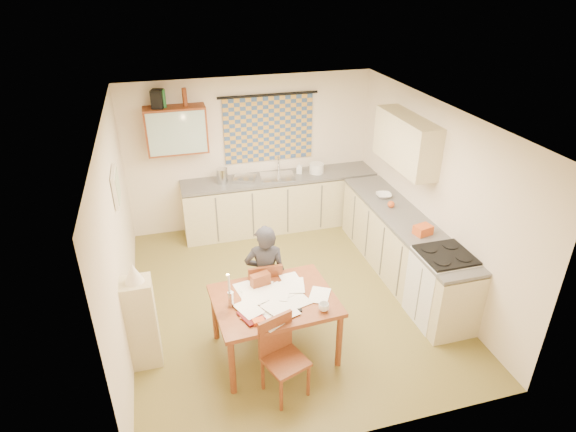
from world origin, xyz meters
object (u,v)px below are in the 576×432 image
object	(u,v)px
counter_right	(402,247)
person	(266,276)
counter_back	(283,202)
dining_table	(275,325)
stove	(440,287)
chair_far	(263,301)
shelf_stand	(142,323)

from	to	relation	value
counter_right	person	size ratio (longest dim) A/B	2.16
counter_back	person	distance (m)	2.51
dining_table	person	size ratio (longest dim) A/B	1.01
person	stove	bearing A→B (deg)	179.18
counter_right	chair_far	size ratio (longest dim) A/B	3.29
counter_right	stove	distance (m)	1.00
counter_right	dining_table	world-z (taller)	counter_right
stove	counter_back	bearing A→B (deg)	113.44
dining_table	counter_back	bearing A→B (deg)	69.65
counter_back	dining_table	world-z (taller)	counter_back
counter_back	chair_far	distance (m)	2.48
counter_right	dining_table	bearing A→B (deg)	-153.91
chair_far	person	world-z (taller)	person
counter_back	stove	xyz separation A→B (m)	(1.24, -2.86, 0.02)
stove	shelf_stand	world-z (taller)	shelf_stand
counter_right	stove	size ratio (longest dim) A/B	3.09
counter_back	chair_far	xyz separation A→B (m)	(-0.87, -2.31, -0.17)
chair_far	person	size ratio (longest dim) A/B	0.66
stove	person	size ratio (longest dim) A/B	0.70
stove	dining_table	world-z (taller)	stove
dining_table	chair_far	distance (m)	0.59
person	shelf_stand	world-z (taller)	person
counter_back	person	bearing A→B (deg)	-109.72
counter_back	counter_right	world-z (taller)	same
counter_right	dining_table	xyz separation A→B (m)	(-2.11, -1.04, -0.07)
person	chair_far	bearing A→B (deg)	-43.15
shelf_stand	person	bearing A→B (deg)	11.95
stove	shelf_stand	distance (m)	3.55
dining_table	shelf_stand	xyz separation A→B (m)	(-1.43, 0.23, 0.17)
stove	dining_table	xyz separation A→B (m)	(-2.11, -0.03, -0.10)
counter_right	chair_far	world-z (taller)	counter_right
dining_table	shelf_stand	size ratio (longest dim) A/B	1.26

